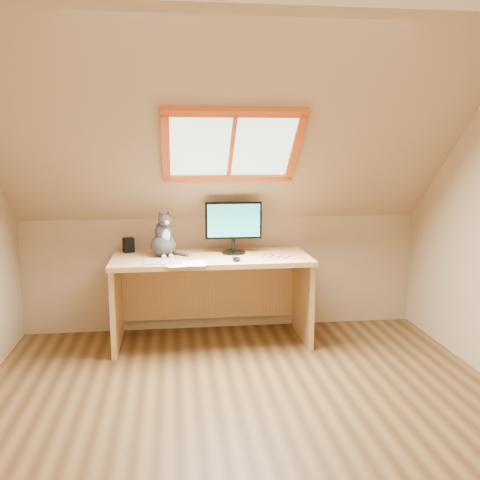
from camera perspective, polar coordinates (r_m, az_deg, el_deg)
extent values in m
plane|color=brown|center=(3.35, 1.25, -18.84)|extent=(3.50, 3.50, 0.00)
cube|color=tan|center=(1.31, 12.93, -8.53)|extent=(3.50, 0.02, 2.40)
cube|color=tan|center=(4.81, -1.80, -3.55)|extent=(3.50, 0.02, 1.00)
cube|color=tan|center=(3.91, -0.79, 11.13)|extent=(3.50, 1.56, 1.41)
cube|color=#B2E0CC|center=(3.99, -0.92, 10.09)|extent=(0.90, 0.53, 0.48)
cube|color=#E75815|center=(3.99, -0.92, 10.09)|extent=(1.02, 0.64, 0.59)
cube|color=#DCAD68|center=(4.40, -3.09, -1.96)|extent=(1.61, 0.71, 0.04)
cube|color=#DCAD68|center=(4.50, -13.03, -6.75)|extent=(0.04, 0.63, 0.70)
cube|color=#DCAD68|center=(4.60, 6.69, -6.19)|extent=(0.04, 0.63, 0.70)
cube|color=#DCAD68|center=(4.79, -3.33, -5.49)|extent=(1.51, 0.03, 0.49)
cylinder|color=black|center=(4.49, -0.70, -1.31)|extent=(0.20, 0.20, 0.02)
cylinder|color=black|center=(4.48, -0.70, -0.52)|extent=(0.03, 0.03, 0.11)
cube|color=black|center=(4.45, -0.70, 2.12)|extent=(0.47, 0.05, 0.31)
cube|color=#1883D0|center=(4.42, -0.67, 2.08)|extent=(0.43, 0.02, 0.27)
ellipsoid|color=#433D3B|center=(4.42, -8.20, -0.51)|extent=(0.28, 0.31, 0.18)
ellipsoid|color=#433D3B|center=(4.39, -8.17, 0.80)|extent=(0.17, 0.17, 0.19)
ellipsoid|color=silver|center=(4.34, -7.91, 0.42)|extent=(0.08, 0.06, 0.11)
ellipsoid|color=#433D3B|center=(4.34, -8.02, 2.14)|extent=(0.13, 0.13, 0.10)
sphere|color=silver|center=(4.29, -7.82, 1.85)|extent=(0.04, 0.04, 0.04)
cone|color=#433D3B|center=(4.34, -8.54, 2.80)|extent=(0.06, 0.06, 0.06)
cone|color=#433D3B|center=(4.36, -7.69, 2.85)|extent=(0.06, 0.06, 0.06)
cube|color=black|center=(4.63, -11.80, -0.53)|extent=(0.11, 0.11, 0.12)
cube|color=#B2B2B7|center=(4.18, -8.18, -2.29)|extent=(0.30, 0.22, 0.01)
ellipsoid|color=black|center=(4.18, -0.39, -2.04)|extent=(0.07, 0.11, 0.03)
cube|color=white|center=(4.13, -5.30, -2.45)|extent=(0.33, 0.27, 0.00)
cube|color=white|center=(4.13, -5.30, -2.43)|extent=(0.32, 0.24, 0.00)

